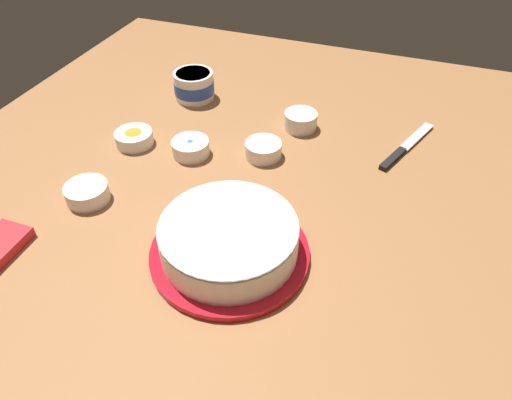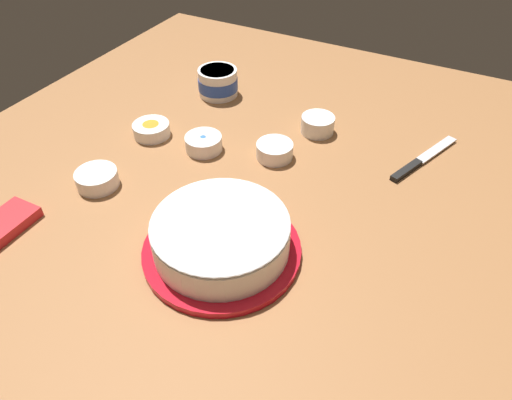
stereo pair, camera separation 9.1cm
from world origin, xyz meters
The scene contains 9 objects.
ground_plane centered at (0.00, 0.00, 0.00)m, with size 1.54×1.54×0.00m, color #936038.
frosted_cake centered at (0.19, -0.01, 0.04)m, with size 0.29×0.29×0.09m.
frosting_tub centered at (-0.31, -0.32, 0.04)m, with size 0.11×0.11×0.07m.
spreading_knife centered at (-0.25, 0.24, 0.01)m, with size 0.23×0.10×0.01m.
sprinkle_bowl_rainbow centered at (-0.12, -0.05, 0.02)m, with size 0.08×0.08×0.04m.
sprinkle_bowl_yellow centered at (0.14, -0.34, 0.02)m, with size 0.09×0.09×0.03m.
sprinkle_bowl_green centered at (-0.26, -0.01, 0.02)m, with size 0.08×0.08×0.04m.
sprinkle_bowl_blue centered at (-0.07, -0.21, 0.02)m, with size 0.09×0.09×0.04m.
sprinkle_bowl_orange centered at (-0.06, -0.36, 0.02)m, with size 0.09×0.09×0.03m.
Camera 1 is at (0.70, 0.23, 0.64)m, focal length 32.97 mm.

